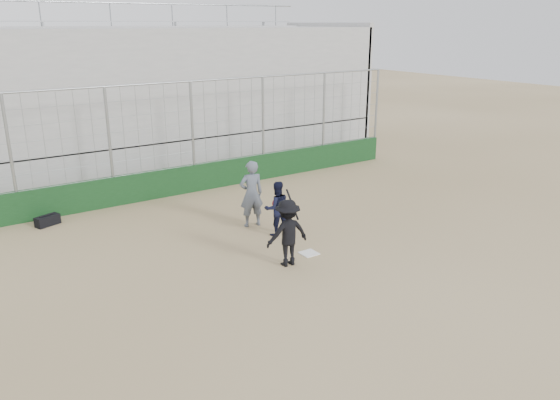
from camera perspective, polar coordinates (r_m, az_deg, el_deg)
ground at (r=14.83m, az=3.05°, el=-5.62°), size 90.00×90.00×0.00m
home_plate at (r=14.82m, az=3.05°, el=-5.58°), size 0.44×0.44×0.02m
backstop at (r=20.23m, az=-8.95°, el=3.55°), size 18.10×0.25×4.04m
bleachers at (r=24.38m, az=-14.29°, el=10.38°), size 20.25×6.70×6.98m
batter_at_plate at (r=13.85m, az=0.80°, el=-3.44°), size 1.19×0.82×1.90m
catcher_crouched at (r=15.90m, az=-0.33°, el=-1.79°), size 0.87×0.72×1.11m
umpire at (r=16.51m, az=-3.00°, el=0.31°), size 0.82×0.61×1.85m
equipment_bag at (r=18.23m, az=-23.12°, el=-1.98°), size 0.79×0.55×0.35m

